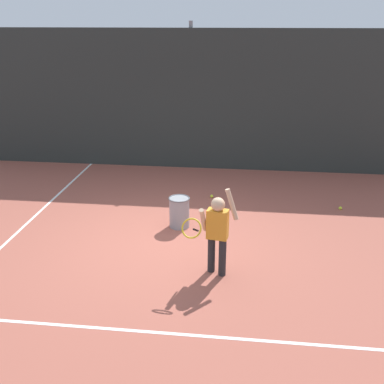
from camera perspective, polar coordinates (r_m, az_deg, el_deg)
ground_plane at (r=7.77m, az=-3.75°, el=-5.99°), size 20.00×20.00×0.00m
court_line_baseline at (r=5.77m, az=-8.22°, el=-16.95°), size 9.00×0.05×0.00m
court_line_sideline at (r=9.41m, az=-18.45°, el=-2.07°), size 0.05×9.00×0.00m
back_fence_windscreen at (r=11.06m, az=-0.18°, el=11.45°), size 11.83×0.08×3.34m
fence_post_1 at (r=11.11m, az=-0.14°, el=11.88°), size 0.09×0.09×3.49m
tennis_player at (r=6.46m, az=3.11°, el=-4.73°), size 0.79×0.57×1.35m
ball_hopper at (r=8.10m, az=-1.62°, el=-2.53°), size 0.38×0.38×0.56m
tennis_ball_0 at (r=9.49m, az=2.52°, el=-0.53°), size 0.07×0.07×0.07m
tennis_ball_3 at (r=9.37m, az=18.30°, el=-1.95°), size 0.07×0.07×0.07m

